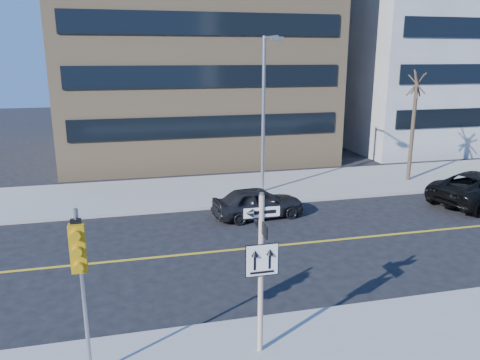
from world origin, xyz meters
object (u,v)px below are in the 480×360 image
object	(u,v)px
parked_car_a	(258,202)
street_tree_west	(417,87)
sign_pole	(261,265)
traffic_signal	(79,262)
streetlight_a	(265,105)

from	to	relation	value
parked_car_a	street_tree_west	xyz separation A→B (m)	(10.27, 3.91, 4.81)
parked_car_a	sign_pole	bearing A→B (deg)	158.69
parked_car_a	street_tree_west	size ratio (longest dim) A/B	0.66
sign_pole	parked_car_a	distance (m)	10.42
sign_pole	parked_car_a	xyz separation A→B (m)	(2.73, 9.91, -1.72)
traffic_signal	streetlight_a	distance (m)	15.72
sign_pole	streetlight_a	world-z (taller)	streetlight_a
street_tree_west	parked_car_a	bearing A→B (deg)	-159.17
sign_pole	traffic_signal	world-z (taller)	sign_pole
streetlight_a	traffic_signal	bearing A→B (deg)	-120.80
traffic_signal	street_tree_west	world-z (taller)	street_tree_west
parked_car_a	streetlight_a	size ratio (longest dim) A/B	0.52
sign_pole	street_tree_west	world-z (taller)	street_tree_west
parked_car_a	streetlight_a	world-z (taller)	streetlight_a
streetlight_a	street_tree_west	size ratio (longest dim) A/B	1.26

